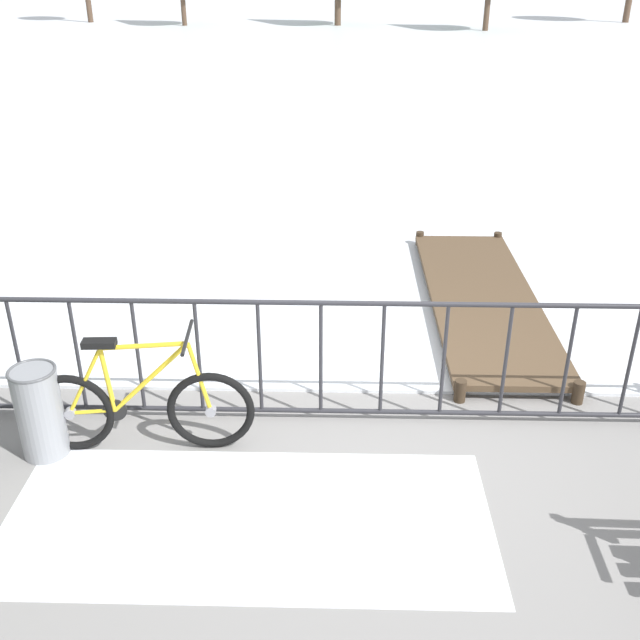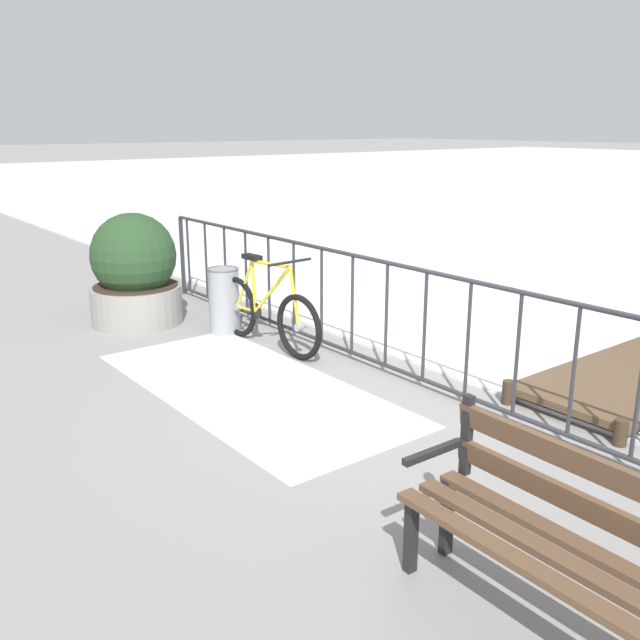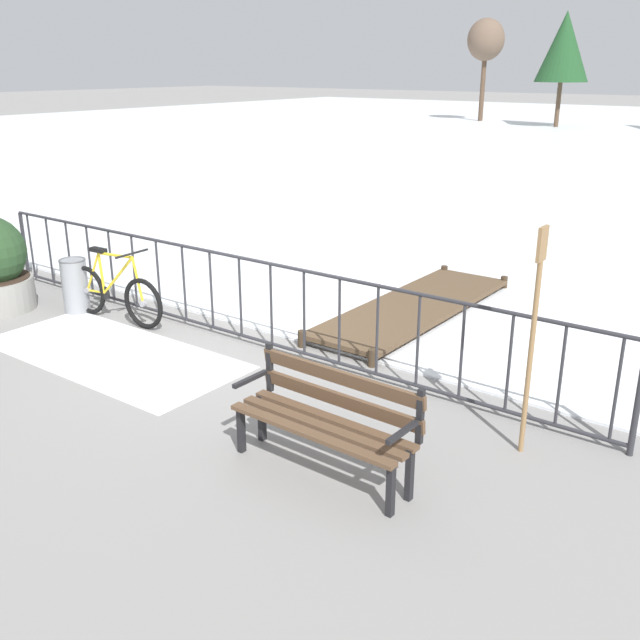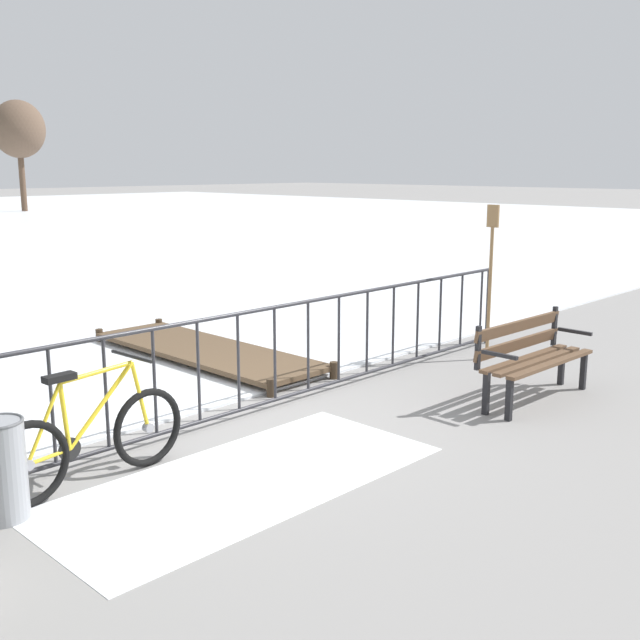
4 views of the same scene
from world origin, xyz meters
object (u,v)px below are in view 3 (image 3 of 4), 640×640
bicycle_near_railing (114,294)px  trash_bin (75,285)px  park_bench (328,414)px  oar_upright (533,328)px

bicycle_near_railing → trash_bin: bicycle_near_railing is taller
park_bench → oar_upright: bearing=46.8°
bicycle_near_railing → oar_upright: 5.60m
bicycle_near_railing → trash_bin: bearing=-174.2°
bicycle_near_railing → park_bench: (4.38, -1.31, 0.14)m
bicycle_near_railing → park_bench: size_ratio=1.06×
oar_upright → park_bench: bearing=-133.2°
bicycle_near_railing → oar_upright: size_ratio=0.86×
park_bench → trash_bin: 5.25m
trash_bin → oar_upright: size_ratio=0.37×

